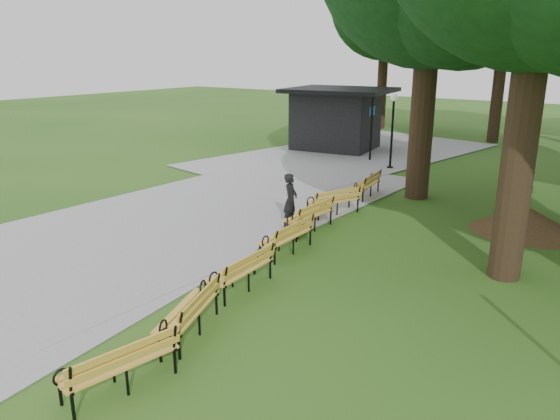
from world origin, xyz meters
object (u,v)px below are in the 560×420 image
Objects in this scene: lamp_post at (393,115)px; bench_1 at (187,311)px; person at (291,200)px; bench_2 at (240,270)px; bench_4 at (309,215)px; kiosk at (336,119)px; bench_0 at (119,363)px; dirt_mound at (525,219)px; bench_3 at (286,236)px; bench_6 at (365,185)px; bench_5 at (333,201)px.

lamp_post is 15.74m from bench_1.
person reaches higher than bench_2.
bench_4 is at bearing 172.40° from bench_1.
kiosk is 13.52m from bench_4.
bench_0 is 3.86m from bench_2.
kiosk is 14.18m from dirt_mound.
bench_2 is 1.00× the size of bench_3.
bench_0 is at bearing 2.36° from bench_6.
kiosk is at bearing -127.51° from bench_5.
kiosk is 19.74m from bench_1.
bench_3 is (6.58, -13.89, -1.14)m from kiosk.
person is 2.24m from bench_3.
dirt_mound is at bearing 148.74° from bench_2.
bench_4 is 1.00× the size of bench_6.
dirt_mound is 8.61m from bench_2.
bench_0 is 6.26m from bench_3.
bench_6 is at bearing -159.07° from bench_0.
bench_6 is at bearing -173.01° from bench_3.
lamp_post is 13.71m from bench_2.
lamp_post is 1.70× the size of bench_5.
bench_5 is at bearing -162.90° from dirt_mound.
dirt_mound is 1.35× the size of bench_6.
kiosk is 1.98× the size of dirt_mound.
person reaches higher than bench_4.
bench_0 and bench_1 have the same top height.
kiosk reaches higher than bench_0.
person is at bearing -149.87° from dirt_mound.
kiosk is 1.56× the size of lamp_post.
bench_6 is at bearing -61.96° from kiosk.
lamp_post is at bearing -146.29° from bench_5.
bench_1 is at bearing 10.34° from bench_3.
bench_3 is (1.16, -1.88, -0.34)m from person.
bench_4 is at bearing -79.91° from lamp_post.
bench_0 is 8.18m from bench_4.
bench_2 and bench_5 have the same top height.
bench_4 is (-0.51, 1.85, 0.00)m from bench_3.
person is 0.73m from bench_4.
person is 0.82× the size of bench_3.
dirt_mound is 10.25m from bench_1.
bench_3 is at bearing 0.71° from bench_6.
kiosk reaches higher than bench_1.
dirt_mound is at bearing 138.63° from bench_1.
bench_5 is (-1.17, 5.94, 0.00)m from bench_2.
bench_4 is (6.07, -12.03, -1.14)m from kiosk.
kiosk is 2.66× the size of bench_6.
bench_4 reaches higher than dirt_mound.
bench_4 is at bearing -156.51° from bench_0.
bench_4 is at bearing -146.57° from dirt_mound.
bench_6 is at bearing -172.55° from bench_4.
bench_1 is at bearing 34.29° from bench_5.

